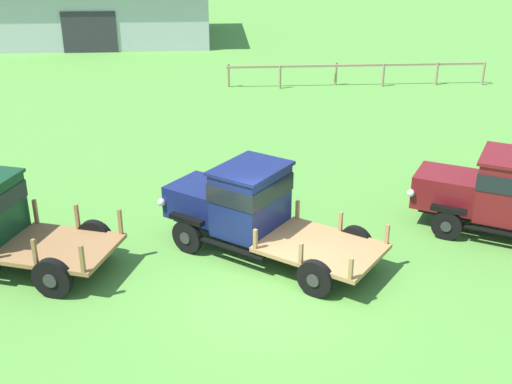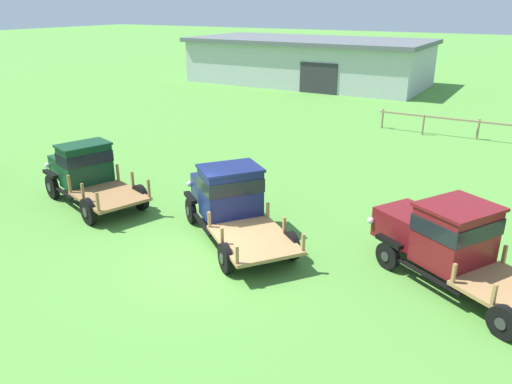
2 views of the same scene
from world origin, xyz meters
The scene contains 5 objects.
ground_plane centered at (0.00, 0.00, 0.00)m, with size 240.00×240.00×0.00m, color #518E38.
farm_shed centered at (-11.37, 32.15, 1.97)m, with size 20.87×10.20×3.90m.
paddock_fence centered at (5.83, 18.22, 0.78)m, with size 12.53×0.60×1.11m.
vintage_truck_midrow_center centered at (-0.44, 2.21, 1.13)m, with size 5.49×4.83×2.18m.
vintage_truck_far_side centered at (6.07, 2.64, 1.12)m, with size 5.64×4.30×2.12m.
Camera 1 is at (-1.21, -11.87, 7.60)m, focal length 45.00 mm.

